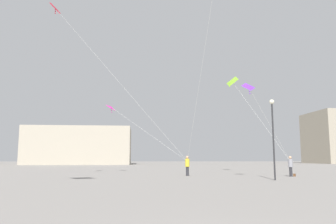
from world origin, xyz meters
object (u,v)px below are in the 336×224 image
(kite_crimson_delta, at_px, (59,12))
(lamppost_east, at_px, (273,127))
(kite_violet_delta, at_px, (250,89))
(kite_lime_delta, at_px, (233,82))
(kite_magenta_diamond, at_px, (111,107))
(building_centre_hall, at_px, (81,146))
(handbag_beside_flyer, at_px, (294,175))
(person_in_yellow, at_px, (187,165))
(building_right_hall, at_px, (336,138))
(person_in_grey, at_px, (290,165))

(kite_crimson_delta, xyz_separation_m, lamppost_east, (17.05, -4.18, -10.38))
(kite_violet_delta, bearing_deg, kite_lime_delta, 83.49)
(kite_violet_delta, height_order, kite_magenta_diamond, kite_magenta_diamond)
(kite_magenta_diamond, bearing_deg, building_centre_hall, 105.19)
(kite_magenta_diamond, xyz_separation_m, handbag_beside_flyer, (16.84, -8.18, -7.03))
(person_in_yellow, height_order, building_centre_hall, building_centre_hall)
(kite_magenta_diamond, distance_m, building_right_hall, 82.45)
(handbag_beside_flyer, bearing_deg, person_in_grey, -164.05)
(building_centre_hall, bearing_deg, person_in_grey, -62.48)
(person_in_grey, height_order, kite_violet_delta, kite_violet_delta)
(person_in_grey, xyz_separation_m, lamppost_east, (-3.15, -4.63, 2.90))
(kite_violet_delta, relative_size, lamppost_east, 1.06)
(kite_magenta_diamond, relative_size, kite_crimson_delta, 0.62)
(kite_violet_delta, distance_m, kite_lime_delta, 10.23)
(kite_magenta_diamond, xyz_separation_m, kite_crimson_delta, (-3.70, -8.73, 7.09))
(building_right_hall, height_order, lamppost_east, building_right_hall)
(person_in_yellow, distance_m, kite_lime_delta, 11.95)
(kite_violet_delta, bearing_deg, person_in_yellow, 137.23)
(kite_lime_delta, xyz_separation_m, building_centre_hall, (-26.68, 49.97, -5.36))
(kite_violet_delta, bearing_deg, building_centre_hall, 113.16)
(kite_lime_delta, bearing_deg, lamppost_east, -90.42)
(person_in_yellow, xyz_separation_m, kite_violet_delta, (4.61, -4.26, 6.14))
(person_in_yellow, bearing_deg, person_in_grey, 80.82)
(building_centre_hall, height_order, lamppost_east, building_centre_hall)
(kite_crimson_delta, bearing_deg, kite_lime_delta, 23.81)
(building_right_hall, xyz_separation_m, lamppost_east, (-45.41, -70.76, -3.61))
(kite_violet_delta, relative_size, kite_magenta_diamond, 0.74)
(person_in_grey, bearing_deg, kite_magenta_diamond, -99.61)
(person_in_yellow, bearing_deg, kite_magenta_diamond, -129.96)
(building_centre_hall, height_order, building_right_hall, building_right_hall)
(kite_violet_delta, bearing_deg, handbag_beside_flyer, 31.53)
(lamppost_east, bearing_deg, handbag_beside_flyer, 53.54)
(kite_magenta_diamond, height_order, kite_crimson_delta, kite_crimson_delta)
(kite_magenta_diamond, bearing_deg, handbag_beside_flyer, -25.89)
(person_in_grey, distance_m, kite_crimson_delta, 24.17)
(person_in_grey, xyz_separation_m, building_centre_hall, (-29.74, 57.07, 3.58))
(person_in_yellow, xyz_separation_m, building_right_hall, (51.05, 64.54, 6.49))
(kite_violet_delta, height_order, kite_crimson_delta, kite_crimson_delta)
(lamppost_east, height_order, handbag_beside_flyer, lamppost_east)
(kite_violet_delta, bearing_deg, person_in_grey, 32.66)
(kite_magenta_diamond, height_order, building_right_hall, building_right_hall)
(person_in_grey, relative_size, kite_lime_delta, 0.19)
(kite_violet_delta, height_order, building_right_hall, building_right_hall)
(person_in_yellow, distance_m, kite_magenta_diamond, 11.93)
(kite_crimson_delta, relative_size, building_centre_hall, 0.53)
(kite_violet_delta, height_order, handbag_beside_flyer, kite_violet_delta)
(kite_violet_delta, distance_m, lamppost_east, 3.94)
(kite_magenta_diamond, distance_m, kite_crimson_delta, 11.84)
(lamppost_east, bearing_deg, kite_crimson_delta, 166.23)
(kite_crimson_delta, distance_m, lamppost_east, 20.39)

